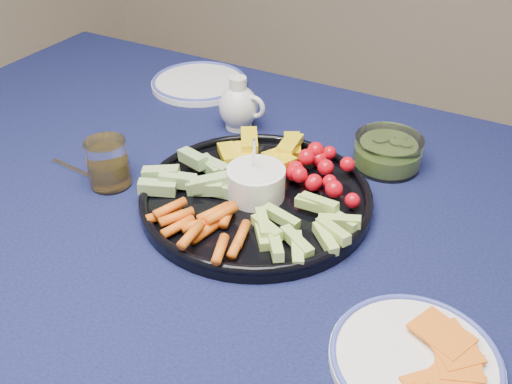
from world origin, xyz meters
The scene contains 8 objects.
dining_table centered at (0.00, 0.00, 0.66)m, with size 1.67×1.07×0.75m.
crudite_platter centered at (-0.06, 0.08, 0.77)m, with size 0.36×0.36×0.11m.
creamer_pitcher centered at (-0.20, 0.28, 0.79)m, with size 0.09×0.07×0.10m.
pickle_bowl centered at (0.08, 0.28, 0.77)m, with size 0.11×0.11×0.05m.
cheese_plate centered at (0.24, -0.10, 0.76)m, with size 0.19×0.19×0.02m.
juice_tumbler centered at (-0.29, 0.01, 0.78)m, with size 0.07×0.07×0.08m.
fork_left centered at (-0.34, 0.01, 0.75)m, with size 0.15×0.03×0.00m.
side_plate_extra centered at (-0.37, 0.39, 0.75)m, with size 0.21×0.21×0.02m.
Camera 1 is at (0.29, -0.55, 1.27)m, focal length 40.00 mm.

